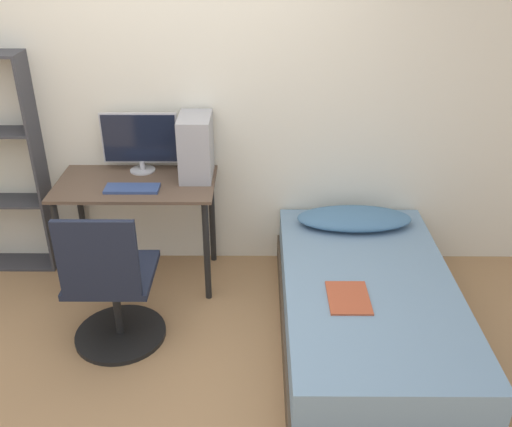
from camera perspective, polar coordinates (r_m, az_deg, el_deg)
ground_plane at (r=3.40m, az=-10.19°, el=-17.63°), size 14.00×14.00×0.00m
wall_back at (r=4.06m, az=-8.16°, el=11.11°), size 8.00×0.05×2.50m
desk at (r=4.03m, az=-11.80°, el=1.47°), size 1.08×0.60×0.78m
office_chair at (r=3.57m, az=-14.19°, el=-7.79°), size 0.57×0.57×0.97m
bed at (r=3.68m, az=11.04°, el=-9.38°), size 1.07×1.91×0.42m
pillow at (r=4.11m, az=9.79°, el=-0.49°), size 0.81×0.36×0.11m
magazine at (r=3.38m, az=9.23°, el=-8.31°), size 0.24×0.32×0.01m
monitor at (r=4.07m, az=-11.54°, el=7.16°), size 0.53×0.18×0.43m
keyboard at (r=3.86m, az=-12.28°, el=2.46°), size 0.36×0.14×0.02m
pc_tower at (r=3.92m, az=-6.03°, el=6.64°), size 0.22×0.34×0.43m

